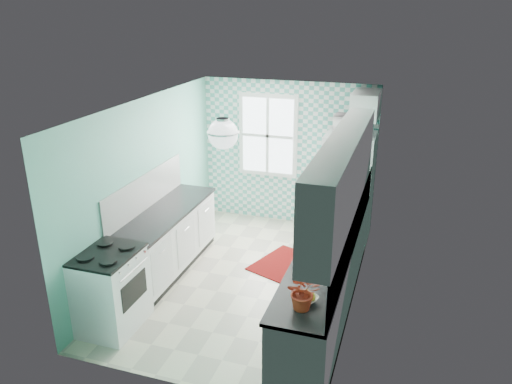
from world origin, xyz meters
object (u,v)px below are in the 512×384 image
(stove, at_px, (111,289))
(fruit_bowl, at_px, (306,299))
(microwave, at_px, (352,125))
(sink, at_px, (341,217))
(potted_plant, at_px, (303,292))
(fridge, at_px, (347,188))
(ceiling_light, at_px, (223,134))

(stove, relative_size, fruit_bowl, 4.22)
(microwave, bearing_deg, sink, 94.74)
(sink, height_order, potted_plant, sink)
(fridge, relative_size, microwave, 3.33)
(fridge, bearing_deg, ceiling_light, -114.95)
(fridge, bearing_deg, fruit_bowl, -90.33)
(ceiling_light, relative_size, fridge, 0.20)
(microwave, bearing_deg, stove, 55.68)
(fridge, relative_size, sink, 3.19)
(stove, xyz_separation_m, fruit_bowl, (2.40, -0.20, 0.46))
(stove, distance_m, fruit_bowl, 2.45)
(potted_plant, xyz_separation_m, microwave, (-0.09, 3.64, 0.80))
(fruit_bowl, bearing_deg, stove, 175.12)
(fruit_bowl, height_order, potted_plant, potted_plant)
(ceiling_light, relative_size, stove, 0.36)
(fridge, height_order, potted_plant, fridge)
(stove, bearing_deg, ceiling_light, 32.85)
(ceiling_light, bearing_deg, stove, -149.27)
(stove, height_order, sink, sink)
(ceiling_light, distance_m, fridge, 3.16)
(microwave, bearing_deg, fridge, 54.23)
(ceiling_light, bearing_deg, sink, 47.25)
(potted_plant, relative_size, microwave, 0.69)
(ceiling_light, height_order, fruit_bowl, ceiling_light)
(stove, bearing_deg, microwave, 57.20)
(sink, height_order, microwave, microwave)
(fridge, xyz_separation_m, microwave, (0.00, 0.00, 1.04))
(ceiling_light, height_order, sink, ceiling_light)
(ceiling_light, height_order, microwave, ceiling_light)
(sink, xyz_separation_m, fruit_bowl, (-0.00, -2.22, 0.04))
(ceiling_light, bearing_deg, potted_plant, -40.94)
(fridge, height_order, sink, fridge)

